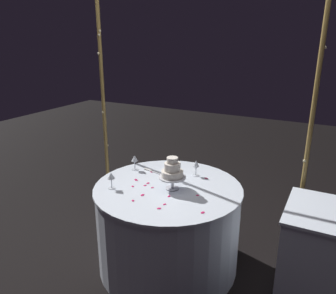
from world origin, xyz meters
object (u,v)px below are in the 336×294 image
object	(u,v)px
tiered_cake	(172,171)
wine_glass_2	(111,177)
cake_knife	(155,172)
wine_glass_0	(135,159)
wine_glass_1	(196,165)
decorative_arch	(193,80)
side_table	(324,262)
main_table	(168,226)

from	to	relation	value
tiered_cake	wine_glass_2	distance (m)	0.49
wine_glass_2	cake_knife	xyz separation A→B (m)	(0.15, 0.45, -0.10)
wine_glass_0	wine_glass_1	bearing A→B (deg)	14.01
decorative_arch	wine_glass_0	distance (m)	0.88
side_table	wine_glass_2	size ratio (longest dim) A/B	5.80
main_table	wine_glass_0	bearing A→B (deg)	157.62
wine_glass_1	main_table	bearing A→B (deg)	-109.05
wine_glass_0	cake_knife	distance (m)	0.23
side_table	wine_glass_1	xyz separation A→B (m)	(-1.11, 0.26, 0.45)
side_table	wine_glass_2	world-z (taller)	wine_glass_2
wine_glass_1	tiered_cake	bearing A→B (deg)	-99.98
wine_glass_0	wine_glass_2	distance (m)	0.43
decorative_arch	main_table	bearing A→B (deg)	-90.00
main_table	tiered_cake	size ratio (longest dim) A/B	4.52
decorative_arch	cake_knife	size ratio (longest dim) A/B	8.32
tiered_cake	wine_glass_0	size ratio (longest dim) A/B	1.93
wine_glass_1	wine_glass_2	xyz separation A→B (m)	(-0.50, -0.56, -0.00)
decorative_arch	side_table	size ratio (longest dim) A/B	3.07
decorative_arch	wine_glass_1	size ratio (longest dim) A/B	17.22
main_table	wine_glass_2	distance (m)	0.66
tiered_cake	cake_knife	size ratio (longest dim) A/B	0.92
decorative_arch	side_table	distance (m)	1.73
main_table	wine_glass_0	size ratio (longest dim) A/B	8.71
tiered_cake	wine_glass_2	xyz separation A→B (m)	(-0.44, -0.22, -0.05)
side_table	wine_glass_0	distance (m)	1.73
decorative_arch	wine_glass_0	size ratio (longest dim) A/B	17.47
wine_glass_1	cake_knife	xyz separation A→B (m)	(-0.35, -0.11, -0.10)
main_table	tiered_cake	world-z (taller)	tiered_cake
wine_glass_1	side_table	bearing A→B (deg)	-13.33
wine_glass_2	cake_knife	distance (m)	0.48
decorative_arch	wine_glass_0	bearing A→B (deg)	-148.45
tiered_cake	wine_glass_2	world-z (taller)	tiered_cake
main_table	wine_glass_0	xyz separation A→B (m)	(-0.44, 0.18, 0.48)
side_table	wine_glass_2	bearing A→B (deg)	-169.46
tiered_cake	wine_glass_0	world-z (taller)	tiered_cake
tiered_cake	wine_glass_1	bearing A→B (deg)	80.02
wine_glass_2	cake_knife	bearing A→B (deg)	71.89
side_table	tiered_cake	size ratio (longest dim) A/B	2.95
wine_glass_0	wine_glass_1	xyz separation A→B (m)	(0.55, 0.14, -0.00)
wine_glass_1	wine_glass_2	distance (m)	0.75
tiered_cake	cake_knife	bearing A→B (deg)	142.08
side_table	cake_knife	world-z (taller)	side_table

